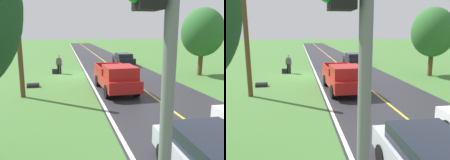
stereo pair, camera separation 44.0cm
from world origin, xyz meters
The scene contains 12 objects.
ground_plane centered at (0.00, 0.00, 0.00)m, with size 200.00×200.00×0.00m, color #427033.
road_surface centered at (-4.53, 0.00, 0.00)m, with size 6.84×120.00×0.00m, color #28282D.
lane_edge_line centered at (-1.29, 0.00, 0.01)m, with size 0.16×117.60×0.00m, color silver.
lane_centre_line centered at (-4.53, 0.00, 0.01)m, with size 0.14×117.60×0.00m, color gold.
hitchhiker_walking centered at (1.17, -1.30, 0.98)m, with size 0.62×0.53×1.75m.
suitcase_carried centered at (1.60, -1.25, 0.23)m, with size 0.20×0.46×0.46m, color black.
pickup_truck_passing centered at (-2.60, 6.35, 0.97)m, with size 2.22×5.45×1.82m.
traffic_light_mast centered at (-0.37, 18.53, 3.55)m, with size 0.61×0.32×5.20m.
tree_far_side_near centered at (-11.28, 2.02, 3.80)m, with size 3.67×3.67×5.93m.
sedan_near_oncoming centered at (-6.11, -5.68, 0.75)m, with size 2.00×4.44×1.41m.
utility_pole_roadside centered at (3.19, 6.52, 3.73)m, with size 0.28×0.28×7.46m, color brown.
drainage_culvert centered at (2.92, 3.95, 0.00)m, with size 0.60×0.60×0.80m, color black.
Camera 2 is at (0.23, 21.12, 3.87)m, focal length 37.80 mm.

